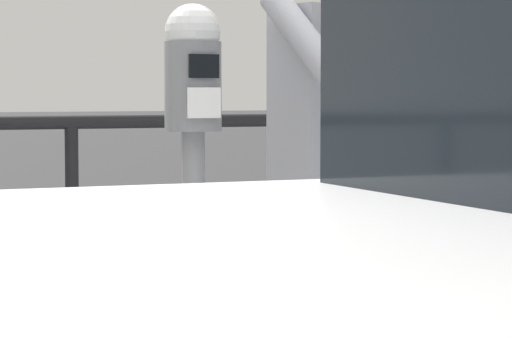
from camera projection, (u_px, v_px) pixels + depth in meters
parking_meter at (193, 139)px, 3.36m from camera, size 0.17×0.18×1.47m
pedestrian_at_meter at (342, 162)px, 3.65m from camera, size 0.62×0.68×1.71m
background_railing at (72, 187)px, 4.94m from camera, size 24.06×0.06×1.11m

